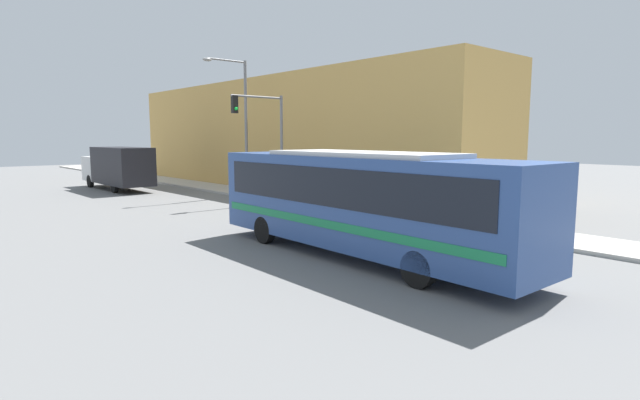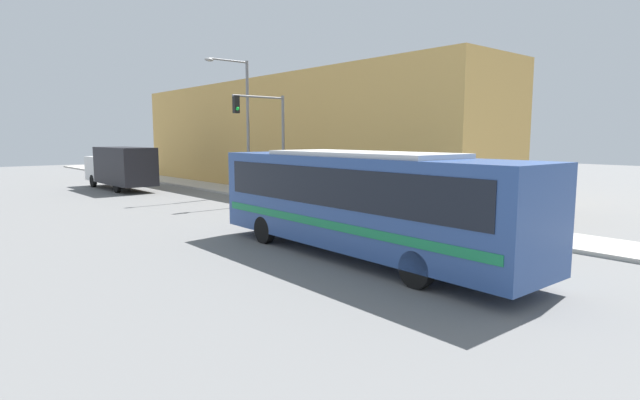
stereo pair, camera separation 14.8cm
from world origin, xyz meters
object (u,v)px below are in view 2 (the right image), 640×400
object	(u,v)px
pedestrian_near_corner	(274,180)
street_lamp	(243,116)
delivery_truck	(120,166)
traffic_light_pole	(267,129)
fire_hydrant	(380,206)
city_bus	(360,197)

from	to	relation	value
pedestrian_near_corner	street_lamp	bearing A→B (deg)	138.47
delivery_truck	traffic_light_pole	size ratio (longest dim) A/B	1.47
fire_hydrant	delivery_truck	bearing A→B (deg)	102.86
delivery_truck	street_lamp	xyz separation A→B (m)	(4.45, -8.81, 3.30)
fire_hydrant	pedestrian_near_corner	world-z (taller)	pedestrian_near_corner
fire_hydrant	pedestrian_near_corner	distance (m)	10.04
city_bus	delivery_truck	xyz separation A→B (m)	(1.48, 24.69, -0.23)
city_bus	traffic_light_pole	distance (m)	13.36
traffic_light_pole	fire_hydrant	bearing A→B (deg)	-82.94
fire_hydrant	traffic_light_pole	distance (m)	8.28
pedestrian_near_corner	traffic_light_pole	bearing A→B (deg)	-131.13
delivery_truck	fire_hydrant	size ratio (longest dim) A/B	11.33
pedestrian_near_corner	delivery_truck	bearing A→B (deg)	120.16
fire_hydrant	street_lamp	bearing A→B (deg)	90.59
traffic_light_pole	street_lamp	world-z (taller)	street_lamp
street_lamp	fire_hydrant	bearing A→B (deg)	-89.41
traffic_light_pole	pedestrian_near_corner	world-z (taller)	traffic_light_pole
city_bus	pedestrian_near_corner	xyz separation A→B (m)	(7.31, 14.65, -0.84)
delivery_truck	traffic_light_pole	bearing A→B (deg)	-73.82
traffic_light_pole	city_bus	bearing A→B (deg)	-112.86
city_bus	traffic_light_pole	size ratio (longest dim) A/B	1.99
fire_hydrant	pedestrian_near_corner	bearing A→B (deg)	82.71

